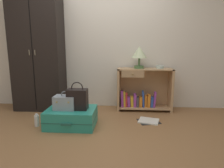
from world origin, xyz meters
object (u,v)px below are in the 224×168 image
at_px(bookshelf, 142,91).
at_px(open_book_on_floor, 149,121).
at_px(train_case, 65,102).
at_px(table_lamp, 139,54).
at_px(bowl, 160,67).
at_px(handbag, 77,99).
at_px(wardrobe, 38,52).
at_px(suitcase_large, 71,117).
at_px(bottle, 37,121).

bearing_deg(bookshelf, open_book_on_floor, -84.44).
relative_size(bookshelf, train_case, 3.23).
relative_size(table_lamp, bowl, 2.80).
bearing_deg(bookshelf, handbag, -139.57).
bearing_deg(wardrobe, bookshelf, 1.81).
height_order(bowl, handbag, bowl).
bearing_deg(bowl, suitcase_large, -148.36).
relative_size(wardrobe, handbag, 5.26).
relative_size(table_lamp, suitcase_large, 0.55).
relative_size(handbag, bottle, 2.11).
xyz_separation_m(train_case, bottle, (-0.42, -0.04, -0.27)).
height_order(wardrobe, table_lamp, wardrobe).
distance_m(wardrobe, bookshelf, 2.03).
xyz_separation_m(wardrobe, train_case, (0.71, -0.81, -0.70)).
bearing_deg(bowl, bookshelf, -176.17).
bearing_deg(handbag, wardrobe, 138.44).
bearing_deg(handbag, table_lamp, 42.08).
bearing_deg(wardrobe, bottle, -71.12).
bearing_deg(bookshelf, bowl, 3.83).
xyz_separation_m(bookshelf, bowl, (0.31, 0.02, 0.44)).
bearing_deg(open_book_on_floor, table_lamp, 102.80).
bearing_deg(table_lamp, train_case, -142.46).
xyz_separation_m(bookshelf, open_book_on_floor, (0.06, -0.60, -0.35)).
distance_m(bookshelf, train_case, 1.47).
relative_size(bowl, train_case, 0.46).
bearing_deg(handbag, bowl, 33.76).
height_order(bowl, train_case, bowl).
height_order(train_case, open_book_on_floor, train_case).
bearing_deg(open_book_on_floor, train_case, -167.93).
relative_size(wardrobe, bowl, 15.19).
xyz_separation_m(wardrobe, bookshelf, (1.90, 0.06, -0.70)).
xyz_separation_m(bookshelf, train_case, (-1.19, -0.87, 0.01)).
bearing_deg(bowl, bottle, -154.19).
xyz_separation_m(suitcase_large, handbag, (0.10, -0.01, 0.28)).
xyz_separation_m(bookshelf, handbag, (-1.00, -0.85, 0.06)).
relative_size(bookshelf, handbag, 2.45).
bearing_deg(table_lamp, open_book_on_floor, -77.20).
height_order(bowl, open_book_on_floor, bowl).
xyz_separation_m(wardrobe, handbag, (0.90, -0.79, -0.65)).
bearing_deg(suitcase_large, bookshelf, 37.54).
relative_size(bookshelf, table_lamp, 2.53).
xyz_separation_m(wardrobe, open_book_on_floor, (1.96, -0.54, -1.05)).
bearing_deg(wardrobe, suitcase_large, -44.73).
bearing_deg(open_book_on_floor, bottle, -169.72).
distance_m(table_lamp, open_book_on_floor, 1.19).
relative_size(bookshelf, open_book_on_floor, 2.57).
bearing_deg(bowl, table_lamp, -174.50).
bearing_deg(bottle, handbag, 4.85).
distance_m(bookshelf, open_book_on_floor, 0.70).
distance_m(handbag, open_book_on_floor, 1.16).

